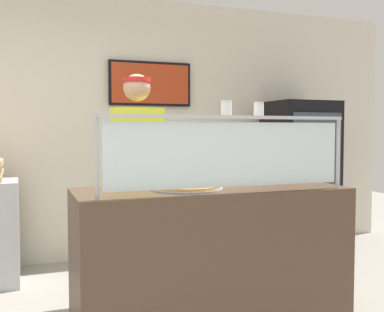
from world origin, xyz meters
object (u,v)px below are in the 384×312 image
(parmesan_shaker, at_px, (226,109))
(worker_figure, at_px, (138,172))
(pepper_flake_shaker, at_px, (259,110))
(pizza_server, at_px, (185,184))
(pizza_tray, at_px, (187,187))
(drink_fridge, at_px, (300,176))

(parmesan_shaker, bearing_deg, worker_figure, 106.55)
(parmesan_shaker, height_order, pepper_flake_shaker, parmesan_shaker)
(parmesan_shaker, xyz_separation_m, pepper_flake_shaker, (0.22, 0.00, -0.00))
(pizza_server, bearing_deg, pizza_tray, 52.94)
(parmesan_shaker, relative_size, pepper_flake_shaker, 1.06)
(worker_figure, xyz_separation_m, drink_fridge, (2.04, 0.85, -0.18))
(pepper_flake_shaker, relative_size, worker_figure, 0.05)
(pizza_tray, bearing_deg, pepper_flake_shaker, -33.94)
(parmesan_shaker, distance_m, pepper_flake_shaker, 0.22)
(pizza_tray, height_order, drink_fridge, drink_fridge)
(pizza_server, height_order, pepper_flake_shaker, pepper_flake_shaker)
(pizza_tray, distance_m, pizza_server, 0.03)
(pizza_server, distance_m, parmesan_shaker, 0.55)
(parmesan_shaker, height_order, worker_figure, worker_figure)
(pizza_server, distance_m, drink_fridge, 2.51)
(pizza_tray, bearing_deg, parmesan_shaker, -57.79)
(drink_fridge, bearing_deg, parmesan_shaker, -133.36)
(pizza_tray, height_order, pizza_server, pizza_server)
(pizza_server, distance_m, pepper_flake_shaker, 0.65)
(pepper_flake_shaker, xyz_separation_m, worker_figure, (-0.51, 0.99, -0.45))
(pizza_tray, height_order, worker_figure, worker_figure)
(pizza_server, height_order, drink_fridge, drink_fridge)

